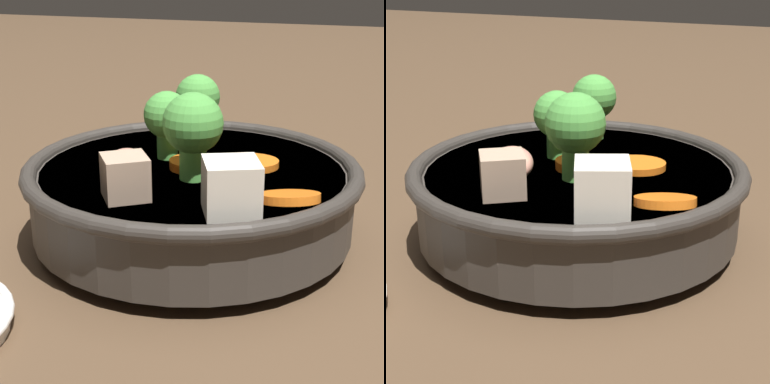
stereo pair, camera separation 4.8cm
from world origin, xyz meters
The scene contains 2 objects.
ground_plane centered at (0.00, 0.00, 0.00)m, with size 3.00×3.00×0.00m, color #4C3826.
stirfry_bowl centered at (0.00, 0.00, 0.04)m, with size 0.25×0.25×0.12m.
Camera 2 is at (-0.18, 0.41, 0.21)m, focal length 60.00 mm.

